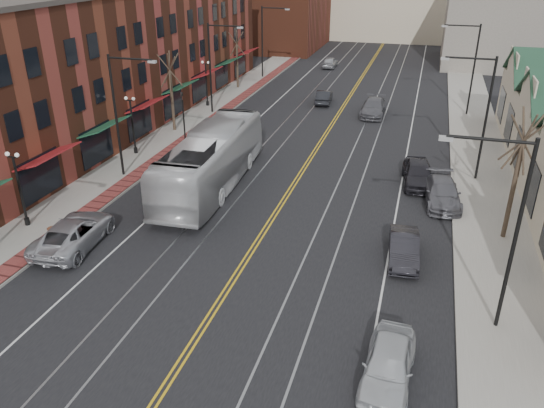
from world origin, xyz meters
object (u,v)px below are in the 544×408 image
Objects in this scene: parked_car_a at (388,364)px; parked_car_c at (442,193)px; transit_bus at (211,160)px; parked_car_d at (418,173)px; parked_suv at (74,233)px; parked_car_b at (404,248)px.

parked_car_a is 15.95m from parked_car_c.
transit_bus reaches higher than parked_car_d.
parked_car_d is (16.77, 13.24, 0.03)m from parked_suv.
parked_suv is at bearing 63.90° from transit_bus.
parked_car_c is (14.30, 1.56, -1.16)m from transit_bus.
parked_car_a is at bearing 157.25° from parked_suv.
parked_suv is at bearing -148.14° from parked_car_d.
parked_car_a reaches higher than parked_car_c.
transit_bus is at bearing 150.79° from parked_car_b.
parked_car_c reaches higher than parked_car_b.
transit_bus is 2.74× the size of parked_car_c.
parked_car_c is 1.05× the size of parked_car_d.
parked_car_a is (16.49, -5.19, -0.03)m from parked_suv.
parked_car_b is at bearing 152.95° from transit_bus.
transit_bus is 10.00m from parked_suv.
parked_suv is 16.83m from parked_car_b.
parked_car_d is (-1.53, 2.58, 0.09)m from parked_car_c.
transit_bus reaches higher than parked_car_a.
parked_suv is 1.36× the size of parked_car_b.
parked_suv is 21.17m from parked_car_c.
parked_car_b is at bearing -98.03° from parked_car_d.
transit_bus is 13.47m from parked_car_d.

